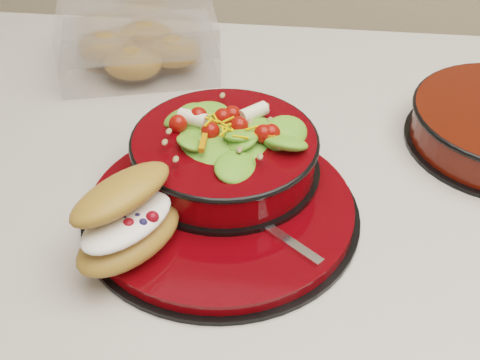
# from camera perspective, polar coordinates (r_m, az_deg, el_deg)

# --- Properties ---
(dinner_plate) EXTENTS (0.32, 0.32, 0.02)m
(dinner_plate) POSITION_cam_1_polar(r_m,az_deg,el_deg) (0.77, -1.58, -2.57)
(dinner_plate) COLOR black
(dinner_plate) RESTS_ON island_counter
(salad_bowl) EXTENTS (0.23, 0.23, 0.10)m
(salad_bowl) POSITION_cam_1_polar(r_m,az_deg,el_deg) (0.79, -1.33, 2.81)
(salad_bowl) COLOR black
(salad_bowl) RESTS_ON dinner_plate
(croissant) EXTENTS (0.13, 0.16, 0.08)m
(croissant) POSITION_cam_1_polar(r_m,az_deg,el_deg) (0.70, -9.48, -3.36)
(croissant) COLOR #AE7435
(croissant) RESTS_ON dinner_plate
(fork) EXTENTS (0.13, 0.11, 0.00)m
(fork) POSITION_cam_1_polar(r_m,az_deg,el_deg) (0.74, 2.14, -3.86)
(fork) COLOR silver
(fork) RESTS_ON dinner_plate
(pastry_box) EXTENTS (0.27, 0.22, 0.09)m
(pastry_box) POSITION_cam_1_polar(r_m,az_deg,el_deg) (1.06, -8.67, 11.65)
(pastry_box) COLOR white
(pastry_box) RESTS_ON island_counter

